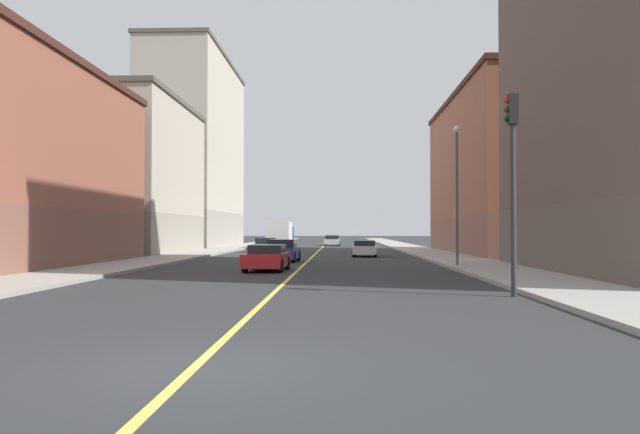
# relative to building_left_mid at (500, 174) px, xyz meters

# --- Properties ---
(ground_plane) EXTENTS (400.00, 400.00, 0.00)m
(ground_plane) POSITION_rel_building_left_mid_xyz_m (-15.43, -42.86, -6.65)
(ground_plane) COLOR #2B2D30
(ground_plane) RESTS_ON ground
(sidewalk_left) EXTENTS (3.79, 168.00, 0.15)m
(sidewalk_left) POSITION_rel_building_left_mid_xyz_m (-5.90, 6.14, -6.57)
(sidewalk_left) COLOR #9E9B93
(sidewalk_left) RESTS_ON ground
(sidewalk_right) EXTENTS (3.79, 168.00, 0.15)m
(sidewalk_right) POSITION_rel_building_left_mid_xyz_m (-24.97, 6.14, -6.57)
(sidewalk_right) COLOR #9E9B93
(sidewalk_right) RESTS_ON ground
(lane_center_stripe) EXTENTS (0.16, 154.00, 0.01)m
(lane_center_stripe) POSITION_rel_building_left_mid_xyz_m (-15.43, 6.14, -6.64)
(lane_center_stripe) COLOR #E5D14C
(lane_center_stripe) RESTS_ON ground
(building_left_mid) EXTENTS (8.30, 25.17, 13.28)m
(building_left_mid) POSITION_rel_building_left_mid_xyz_m (0.00, 0.00, 0.00)
(building_left_mid) COLOR brown
(building_left_mid) RESTS_ON ground
(building_right_midblock) EXTENTS (8.30, 17.20, 13.08)m
(building_right_midblock) POSITION_rel_building_left_mid_xyz_m (-30.87, 0.18, -0.10)
(building_right_midblock) COLOR #9D9688
(building_right_midblock) RESTS_ON ground
(building_right_distant) EXTENTS (8.30, 23.78, 22.60)m
(building_right_distant) POSITION_rel_building_left_mid_xyz_m (-30.87, 21.75, 4.66)
(building_right_distant) COLOR #9D9688
(building_right_distant) RESTS_ON ground
(traffic_light_left_near) EXTENTS (0.40, 0.32, 6.04)m
(traffic_light_left_near) POSITION_rel_building_left_mid_xyz_m (-8.21, -33.26, -2.74)
(traffic_light_left_near) COLOR #2D2D2D
(traffic_light_left_near) RESTS_ON ground
(street_lamp_left_near) EXTENTS (0.36, 0.36, 7.35)m
(street_lamp_left_near) POSITION_rel_building_left_mid_xyz_m (-7.19, -19.11, -2.06)
(street_lamp_left_near) COLOR #4C4C51
(street_lamp_left_near) RESTS_ON ground
(car_green) EXTENTS (1.97, 4.48, 1.29)m
(car_green) POSITION_rel_building_left_mid_xyz_m (-19.97, 2.59, -6.03)
(car_green) COLOR #1E6B38
(car_green) RESTS_ON ground
(car_blue) EXTENTS (2.04, 4.10, 1.40)m
(car_blue) POSITION_rel_building_left_mid_xyz_m (-16.95, -13.34, -5.98)
(car_blue) COLOR #23389E
(car_blue) RESTS_ON ground
(car_red) EXTENTS (2.03, 4.03, 1.27)m
(car_red) POSITION_rel_building_left_mid_xyz_m (-16.91, -22.02, -6.02)
(car_red) COLOR red
(car_red) RESTS_ON ground
(car_white) EXTENTS (1.93, 4.27, 1.22)m
(car_white) POSITION_rel_building_left_mid_xyz_m (-11.53, -5.62, -6.03)
(car_white) COLOR white
(car_white) RESTS_ON ground
(car_silver) EXTENTS (2.00, 4.48, 1.32)m
(car_silver) POSITION_rel_building_left_mid_xyz_m (-14.41, 26.43, -5.99)
(car_silver) COLOR silver
(car_silver) RESTS_ON ground
(box_truck) EXTENTS (2.41, 7.33, 2.83)m
(box_truck) POSITION_rel_building_left_mid_xyz_m (-19.74, 13.70, -5.11)
(box_truck) COLOR navy
(box_truck) RESTS_ON ground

